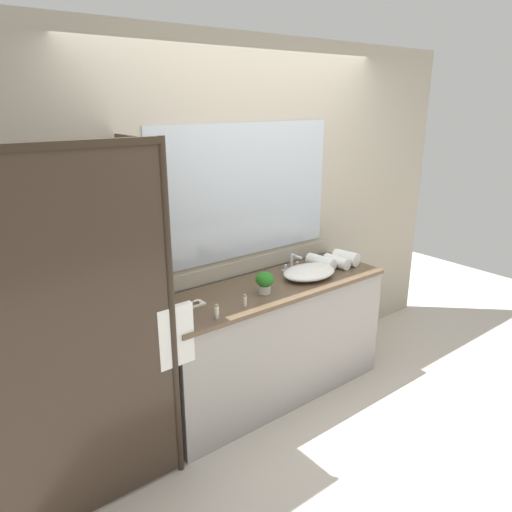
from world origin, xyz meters
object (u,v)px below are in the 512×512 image
object	(u,v)px
soap_dish	(197,303)
amenity_bottle_body_wash	(184,314)
rolled_towel_far_edge	(321,262)
potted_plant	(265,281)
faucet	(292,265)
sink_basin	(309,272)
rolled_towel_near_edge	(346,258)
rolled_towel_middle	(337,262)
amenity_bottle_lotion	(217,312)
amenity_bottle_shampoo	(245,301)

from	to	relation	value
soap_dish	amenity_bottle_body_wash	distance (m)	0.23
rolled_towel_far_edge	potted_plant	bearing A→B (deg)	-169.02
faucet	potted_plant	world-z (taller)	potted_plant
soap_dish	rolled_towel_far_edge	size ratio (longest dim) A/B	0.42
sink_basin	rolled_towel_near_edge	size ratio (longest dim) A/B	2.17
soap_dish	rolled_towel_middle	distance (m)	1.26
soap_dish	sink_basin	bearing A→B (deg)	-5.07
potted_plant	rolled_towel_near_edge	world-z (taller)	potted_plant
faucet	potted_plant	bearing A→B (deg)	-154.09
amenity_bottle_lotion	rolled_towel_near_edge	xyz separation A→B (m)	(1.38, 0.20, 0.01)
potted_plant	rolled_towel_middle	world-z (taller)	potted_plant
amenity_bottle_body_wash	rolled_towel_far_edge	world-z (taller)	rolled_towel_far_edge
soap_dish	rolled_towel_near_edge	size ratio (longest dim) A/B	0.50
faucet	soap_dish	xyz separation A→B (m)	(-0.93, -0.11, -0.03)
amenity_bottle_body_wash	amenity_bottle_lotion	distance (m)	0.20
sink_basin	amenity_bottle_body_wash	xyz separation A→B (m)	(-1.10, -0.06, -0.00)
amenity_bottle_lotion	soap_dish	bearing A→B (deg)	87.24
amenity_bottle_shampoo	rolled_towel_far_edge	bearing A→B (deg)	13.53
amenity_bottle_shampoo	faucet	bearing A→B (deg)	24.16
soap_dish	amenity_bottle_body_wash	size ratio (longest dim) A/B	1.25
potted_plant	amenity_bottle_shampoo	size ratio (longest dim) A/B	1.89
faucet	potted_plant	xyz separation A→B (m)	(-0.46, -0.22, 0.04)
sink_basin	rolled_towel_near_edge	xyz separation A→B (m)	(0.44, 0.03, 0.01)
soap_dish	rolled_towel_near_edge	bearing A→B (deg)	-2.04
sink_basin	rolled_towel_middle	size ratio (longest dim) A/B	2.01
potted_plant	amenity_bottle_body_wash	xyz separation A→B (m)	(-0.64, -0.02, -0.05)
amenity_bottle_body_wash	rolled_towel_near_edge	size ratio (longest dim) A/B	0.40
rolled_towel_far_edge	sink_basin	bearing A→B (deg)	-156.42
rolled_towel_far_edge	soap_dish	bearing A→B (deg)	-179.27
rolled_towel_far_edge	rolled_towel_middle	bearing A→B (deg)	-30.39
sink_basin	amenity_bottle_body_wash	size ratio (longest dim) A/B	5.46
sink_basin	amenity_bottle_body_wash	bearing A→B (deg)	-176.90
amenity_bottle_shampoo	rolled_towel_middle	size ratio (longest dim) A/B	0.37
faucet	rolled_towel_near_edge	distance (m)	0.47
rolled_towel_middle	sink_basin	bearing A→B (deg)	-174.43
sink_basin	potted_plant	size ratio (longest dim) A/B	2.84
potted_plant	amenity_bottle_lotion	bearing A→B (deg)	-164.63
faucet	rolled_towel_far_edge	distance (m)	0.24
potted_plant	rolled_towel_middle	distance (m)	0.79
soap_dish	amenity_bottle_body_wash	world-z (taller)	amenity_bottle_body_wash
amenity_bottle_body_wash	rolled_towel_middle	xyz separation A→B (m)	(1.43, 0.09, 0.01)
soap_dish	amenity_bottle_lotion	size ratio (longest dim) A/B	1.08
rolled_towel_middle	soap_dish	bearing A→B (deg)	177.73
potted_plant	rolled_towel_far_edge	xyz separation A→B (m)	(0.68, 0.13, -0.04)
rolled_towel_far_edge	amenity_bottle_body_wash	bearing A→B (deg)	-173.26
potted_plant	rolled_towel_middle	size ratio (longest dim) A/B	0.71
amenity_bottle_shampoo	amenity_bottle_lotion	xyz separation A→B (m)	(-0.25, -0.04, 0.01)
sink_basin	soap_dish	distance (m)	0.93
faucet	soap_dish	bearing A→B (deg)	-173.52
potted_plant	rolled_towel_far_edge	world-z (taller)	potted_plant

